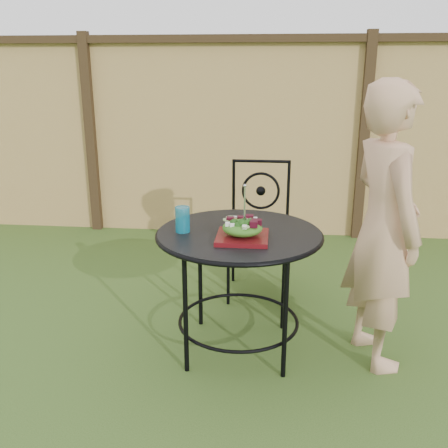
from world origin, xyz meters
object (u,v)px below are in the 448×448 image
object	(u,v)px
patio_table	(239,255)
diner	(384,228)
patio_chair	(259,225)
salad_plate	(242,237)

from	to	relation	value
patio_table	diner	xyz separation A→B (m)	(0.77, -0.00, 0.19)
patio_chair	salad_plate	xyz separation A→B (m)	(-0.06, -0.94, 0.23)
patio_chair	diner	size ratio (longest dim) A/B	0.62
patio_table	patio_chair	distance (m)	0.83
patio_table	patio_chair	bearing A→B (deg)	83.92
patio_table	patio_chair	xyz separation A→B (m)	(0.09, 0.82, -0.08)
patio_table	salad_plate	size ratio (longest dim) A/B	3.42
patio_chair	diner	bearing A→B (deg)	-50.17
patio_table	salad_plate	bearing A→B (deg)	-78.39
salad_plate	patio_chair	bearing A→B (deg)	86.26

